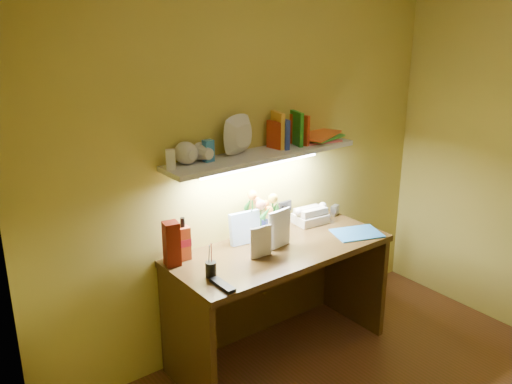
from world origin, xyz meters
TOP-DOWN VIEW (x-y plane):
  - desk at (0.00, 1.20)m, footprint 1.40×0.60m
  - flower_bouquet at (0.02, 1.39)m, footprint 0.26×0.26m
  - telephone at (0.42, 1.38)m, footprint 0.23×0.18m
  - desk_clock at (0.66, 1.39)m, footprint 0.08×0.06m
  - whisky_bottle at (-0.55, 1.42)m, footprint 0.08×0.08m
  - whisky_box at (-0.64, 1.39)m, footprint 0.10×0.10m
  - pen_cup at (-0.55, 1.14)m, footprint 0.06×0.06m
  - art_card at (-0.13, 1.39)m, footprint 0.20×0.07m
  - tv_remote at (-0.56, 1.00)m, footprint 0.05×0.18m
  - blue_folder at (0.53, 1.06)m, footprint 0.36×0.31m
  - desk_book_a at (-0.25, 1.17)m, footprint 0.15×0.04m
  - desk_book_b at (-0.09, 1.20)m, footprint 0.18×0.03m
  - wall_shelf at (-0.01, 1.38)m, footprint 1.32×0.37m

SIDE VIEW (x-z plane):
  - desk at x=0.00m, z-range 0.00..0.75m
  - blue_folder at x=0.53m, z-range 0.75..0.76m
  - tv_remote at x=-0.56m, z-range 0.75..0.77m
  - desk_clock at x=0.66m, z-range 0.75..0.82m
  - telephone at x=0.42m, z-range 0.75..0.88m
  - pen_cup at x=-0.55m, z-range 0.75..0.90m
  - desk_book_a at x=-0.25m, z-range 0.75..0.95m
  - art_card at x=-0.13m, z-range 0.75..0.95m
  - desk_book_b at x=-0.09m, z-range 0.75..0.99m
  - whisky_bottle at x=-0.55m, z-range 0.75..1.01m
  - whisky_box at x=-0.64m, z-range 0.75..1.01m
  - flower_bouquet at x=0.02m, z-range 0.75..1.07m
  - wall_shelf at x=-0.01m, z-range 1.21..1.47m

